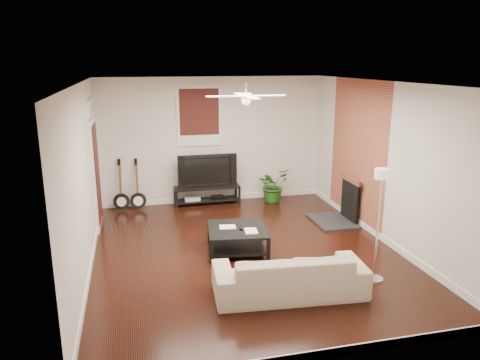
% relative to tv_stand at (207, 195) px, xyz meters
% --- Properties ---
extents(room, '(5.01, 6.01, 2.81)m').
position_rel_tv_stand_xyz_m(room, '(0.19, -2.78, 1.20)').
color(room, black).
rests_on(room, ground).
extents(brick_accent, '(0.02, 2.20, 2.80)m').
position_rel_tv_stand_xyz_m(brick_accent, '(2.68, -1.78, 1.20)').
color(brick_accent, '#A75236').
rests_on(brick_accent, floor).
extents(fireplace, '(0.80, 1.10, 0.92)m').
position_rel_tv_stand_xyz_m(fireplace, '(2.39, -1.78, 0.26)').
color(fireplace, black).
rests_on(fireplace, floor).
extents(window_back, '(1.00, 0.06, 1.30)m').
position_rel_tv_stand_xyz_m(window_back, '(-0.11, 0.19, 1.75)').
color(window_back, '#38160F').
rests_on(window_back, wall_back).
extents(door_left, '(0.08, 1.00, 2.50)m').
position_rel_tv_stand_xyz_m(door_left, '(-2.27, -0.88, 1.05)').
color(door_left, white).
rests_on(door_left, wall_left).
extents(tv_stand, '(1.46, 0.39, 0.41)m').
position_rel_tv_stand_xyz_m(tv_stand, '(0.00, 0.00, 0.00)').
color(tv_stand, black).
rests_on(tv_stand, floor).
extents(tv, '(1.30, 0.17, 0.75)m').
position_rel_tv_stand_xyz_m(tv, '(0.00, 0.02, 0.58)').
color(tv, black).
rests_on(tv, tv_stand).
extents(coffee_table, '(1.08, 1.08, 0.41)m').
position_rel_tv_stand_xyz_m(coffee_table, '(0.06, -2.72, -0.00)').
color(coffee_table, black).
rests_on(coffee_table, floor).
extents(sofa, '(2.13, 0.98, 0.60)m').
position_rel_tv_stand_xyz_m(sofa, '(0.42, -4.32, 0.10)').
color(sofa, tan).
rests_on(sofa, floor).
extents(floor_lamp, '(0.30, 0.30, 1.69)m').
position_rel_tv_stand_xyz_m(floor_lamp, '(1.77, -4.22, 0.64)').
color(floor_lamp, silver).
rests_on(floor_lamp, floor).
extents(potted_plant, '(0.90, 0.86, 0.78)m').
position_rel_tv_stand_xyz_m(potted_plant, '(1.49, -0.17, 0.19)').
color(potted_plant, '#205718').
rests_on(potted_plant, floor).
extents(guitar_left, '(0.38, 0.29, 1.12)m').
position_rel_tv_stand_xyz_m(guitar_left, '(-1.87, -0.03, 0.36)').
color(guitar_left, black).
rests_on(guitar_left, floor).
extents(guitar_right, '(0.36, 0.26, 1.12)m').
position_rel_tv_stand_xyz_m(guitar_right, '(-1.52, -0.06, 0.36)').
color(guitar_right, black).
rests_on(guitar_right, floor).
extents(ceiling_fan, '(1.24, 1.24, 0.32)m').
position_rel_tv_stand_xyz_m(ceiling_fan, '(0.19, -2.78, 2.40)').
color(ceiling_fan, white).
rests_on(ceiling_fan, ceiling).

